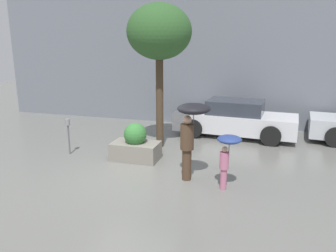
{
  "coord_description": "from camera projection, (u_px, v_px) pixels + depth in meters",
  "views": [
    {
      "loc": [
        3.37,
        -7.75,
        3.51
      ],
      "look_at": [
        0.63,
        1.6,
        1.05
      ],
      "focal_mm": 35.0,
      "sensor_mm": 36.0,
      "label": 1
    }
  ],
  "objects": [
    {
      "name": "parking_meter",
      "position": [
        68.0,
        129.0,
        10.51
      ],
      "size": [
        0.14,
        0.14,
        1.17
      ],
      "color": "#595B60",
      "rests_on": "ground"
    },
    {
      "name": "planter_box",
      "position": [
        136.0,
        145.0,
        10.1
      ],
      "size": [
        1.45,
        0.86,
        1.16
      ],
      "color": "gray",
      "rests_on": "ground"
    },
    {
      "name": "person_child",
      "position": [
        227.0,
        149.0,
        7.87
      ],
      "size": [
        0.59,
        0.59,
        1.38
      ],
      "rotation": [
        0.0,
        0.0,
        0.23
      ],
      "color": "#B76684",
      "rests_on": "ground"
    },
    {
      "name": "parked_car_near",
      "position": [
        235.0,
        119.0,
        12.69
      ],
      "size": [
        4.71,
        2.22,
        1.41
      ],
      "rotation": [
        0.0,
        0.0,
        1.49
      ],
      "color": "silver",
      "rests_on": "ground"
    },
    {
      "name": "street_tree",
      "position": [
        159.0,
        33.0,
        10.6
      ],
      "size": [
        2.12,
        2.12,
        4.79
      ],
      "color": "#423323",
      "rests_on": "ground"
    },
    {
      "name": "ground_plane",
      "position": [
        130.0,
        175.0,
        8.99
      ],
      "size": [
        40.0,
        40.0,
        0.0
      ],
      "primitive_type": "plane",
      "color": "slate"
    },
    {
      "name": "person_adult",
      "position": [
        191.0,
        125.0,
        8.32
      ],
      "size": [
        0.84,
        0.84,
        2.05
      ],
      "rotation": [
        0.0,
        0.0,
        0.09
      ],
      "color": "#473323",
      "rests_on": "ground"
    },
    {
      "name": "building_facade",
      "position": [
        186.0,
        56.0,
        14.3
      ],
      "size": [
        18.0,
        0.3,
        6.0
      ],
      "color": "slate",
      "rests_on": "ground"
    }
  ]
}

